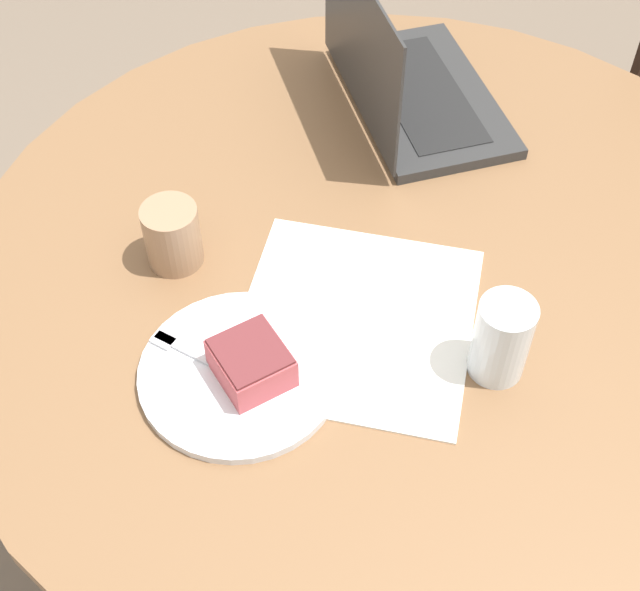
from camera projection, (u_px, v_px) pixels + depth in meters
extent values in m
plane|color=#6B5B4C|center=(369.00, 505.00, 1.74)|extent=(12.00, 12.00, 0.00)
cylinder|color=brown|center=(370.00, 503.00, 1.73)|extent=(0.44, 0.44, 0.02)
cylinder|color=brown|center=(379.00, 408.00, 1.47)|extent=(0.11, 0.11, 0.66)
cylinder|color=brown|center=(391.00, 269.00, 1.20)|extent=(1.18, 1.18, 0.03)
cube|color=black|center=(589.00, 223.00, 1.92)|extent=(0.05, 0.05, 0.45)
cube|color=white|center=(356.00, 320.00, 1.13)|extent=(0.35, 0.35, 0.00)
cylinder|color=silver|center=(240.00, 373.00, 1.07)|extent=(0.24, 0.24, 0.01)
cube|color=#B74C51|center=(251.00, 363.00, 1.04)|extent=(0.11, 0.11, 0.04)
cube|color=maroon|center=(250.00, 351.00, 1.02)|extent=(0.11, 0.11, 0.00)
cube|color=silver|center=(214.00, 363.00, 1.07)|extent=(0.09, 0.15, 0.00)
cube|color=silver|center=(165.00, 339.00, 1.09)|extent=(0.04, 0.04, 0.00)
cylinder|color=#997556|center=(173.00, 233.00, 1.16)|extent=(0.07, 0.07, 0.09)
cylinder|color=silver|center=(502.00, 339.00, 1.04)|extent=(0.07, 0.07, 0.11)
cube|color=#2D2D2D|center=(422.00, 98.00, 1.40)|extent=(0.39, 0.30, 0.02)
cube|color=black|center=(423.00, 93.00, 1.40)|extent=(0.30, 0.20, 0.00)
cube|color=#2D2D2D|center=(360.00, 45.00, 1.29)|extent=(0.33, 0.11, 0.22)
cube|color=black|center=(363.00, 45.00, 1.29)|extent=(0.31, 0.10, 0.20)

